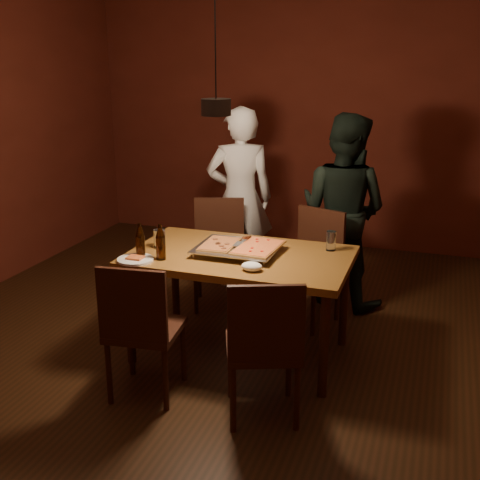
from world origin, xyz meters
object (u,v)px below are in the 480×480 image
(chair_far_left, at_px, (219,242))
(pendant_lamp, at_px, (216,105))
(chair_near_left, at_px, (140,319))
(chair_near_right, at_px, (264,338))
(plate_slice, at_px, (135,259))
(pizza_tray, at_px, (238,250))
(dining_table, at_px, (240,264))
(beer_bottle_a, at_px, (140,240))
(diner_dark, at_px, (343,211))
(chair_far_right, at_px, (313,255))
(diner_white, at_px, (240,198))
(beer_bottle_b, at_px, (161,242))

(chair_far_left, distance_m, pendant_lamp, 1.67)
(chair_far_left, height_order, chair_near_left, same)
(chair_near_right, distance_m, pendant_lamp, 1.41)
(chair_near_left, bearing_deg, plate_slice, 113.25)
(pizza_tray, bearing_deg, plate_slice, -149.35)
(dining_table, bearing_deg, plate_slice, -149.84)
(beer_bottle_a, xyz_separation_m, diner_dark, (1.11, 1.46, -0.06))
(chair_far_right, xyz_separation_m, plate_slice, (-0.96, -1.10, 0.22))
(chair_near_left, xyz_separation_m, pendant_lamp, (0.30, 0.53, 1.22))
(beer_bottle_a, bearing_deg, plate_slice, -87.85)
(beer_bottle_a, bearing_deg, chair_near_right, -25.25)
(dining_table, distance_m, diner_white, 1.37)
(beer_bottle_b, bearing_deg, pendant_lamp, 7.26)
(dining_table, height_order, chair_far_left, chair_far_left)
(dining_table, bearing_deg, pizza_tray, 157.98)
(chair_far_left, bearing_deg, beer_bottle_b, 72.31)
(beer_bottle_a, height_order, diner_white, diner_white)
(plate_slice, height_order, pendant_lamp, pendant_lamp)
(chair_far_right, relative_size, diner_dark, 0.33)
(chair_far_left, distance_m, diner_dark, 1.07)
(pizza_tray, height_order, plate_slice, pizza_tray)
(chair_near_right, relative_size, diner_dark, 0.34)
(beer_bottle_b, relative_size, pendant_lamp, 0.22)
(beer_bottle_a, bearing_deg, chair_far_left, 82.72)
(dining_table, distance_m, beer_bottle_b, 0.57)
(chair_far_left, relative_size, pendant_lamp, 0.48)
(chair_near_right, height_order, pizza_tray, chair_near_right)
(dining_table, height_order, diner_white, diner_white)
(chair_far_right, distance_m, beer_bottle_b, 1.35)
(chair_near_left, bearing_deg, chair_near_right, -6.19)
(chair_far_right, height_order, diner_white, diner_white)
(chair_far_left, bearing_deg, dining_table, 101.27)
(pizza_tray, xyz_separation_m, beer_bottle_a, (-0.59, -0.28, 0.09))
(dining_table, xyz_separation_m, diner_white, (-0.44, 1.29, 0.14))
(chair_near_left, relative_size, pizza_tray, 0.88)
(dining_table, height_order, chair_near_left, chair_near_left)
(chair_far_left, relative_size, chair_near_right, 0.97)
(dining_table, relative_size, plate_slice, 6.24)
(beer_bottle_b, bearing_deg, diner_white, 89.38)
(chair_near_right, bearing_deg, beer_bottle_b, 129.62)
(beer_bottle_b, distance_m, diner_white, 1.57)
(beer_bottle_b, bearing_deg, plate_slice, -152.04)
(chair_far_left, xyz_separation_m, chair_near_right, (0.87, -1.58, 0.00))
(diner_dark, bearing_deg, plate_slice, 73.18)
(dining_table, bearing_deg, chair_near_right, -61.91)
(chair_far_left, height_order, beer_bottle_a, beer_bottle_a)
(chair_far_left, height_order, pendant_lamp, pendant_lamp)
(chair_near_right, height_order, diner_white, diner_white)
(chair_far_left, xyz_separation_m, pizza_tray, (0.45, -0.82, 0.24))
(pizza_tray, relative_size, beer_bottle_a, 2.36)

